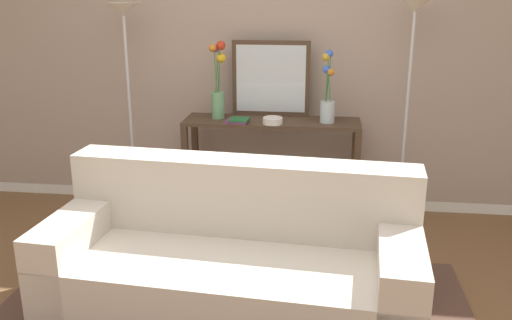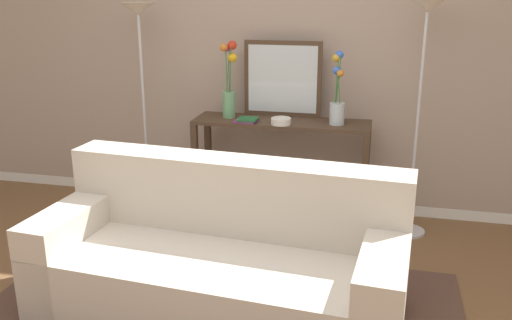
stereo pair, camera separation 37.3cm
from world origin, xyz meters
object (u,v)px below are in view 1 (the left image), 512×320
Objects in this scene: floor_lamp_left at (126,52)px; book_stack at (238,120)px; fruit_bowl at (273,120)px; floor_lamp_right at (412,51)px; wall_mirror at (271,79)px; couch at (234,265)px; console_table at (272,151)px; vase_short_flowers at (328,98)px; vase_tall_flowers at (218,86)px; book_row_under_console at (220,209)px.

floor_lamp_left is 9.56× the size of book_stack.
book_stack is (-0.28, 0.01, -0.01)m from fruit_bowl.
floor_lamp_right is 2.83× the size of wall_mirror.
couch is 1.21× the size of floor_lamp_right.
vase_short_flowers reaches higher than console_table.
fruit_bowl is (1.18, -0.08, -0.50)m from floor_lamp_left.
console_table is at bearing 23.94° from book_stack.
book_stack is at bearing 177.06° from fruit_bowl.
book_stack is (-1.30, -0.07, -0.55)m from floor_lamp_right.
vase_tall_flowers reaches higher than wall_mirror.
vase_tall_flowers is at bearing 177.26° from vase_short_flowers.
vase_short_flowers is (0.87, -0.04, -0.06)m from vase_tall_flowers.
vase_short_flowers is at bearing -2.74° from vase_tall_flowers.
book_stack is at bearing -172.33° from vase_short_flowers.
floor_lamp_right reaches higher than book_stack.
book_row_under_console is at bearing 164.40° from fruit_bowl.
book_row_under_console is at bearing -158.05° from wall_mirror.
vase_tall_flowers is (-0.44, 0.02, 0.52)m from console_table.
couch is at bearing -109.84° from vase_short_flowers.
wall_mirror is 0.46m from book_stack.
floor_lamp_right is at bearing -11.14° from wall_mirror.
couch is 1.45m from book_stack.
book_stack is (-0.69, -0.09, -0.18)m from vase_short_flowers.
floor_lamp_left is at bearing 127.65° from couch.
floor_lamp_right is at bearing 3.06° from book_stack.
book_stack is (-0.23, -0.28, -0.29)m from wall_mirror.
couch is 7.69× the size of book_row_under_console.
book_row_under_console is (-0.44, 0.00, -0.53)m from console_table.
book_stack reaches higher than book_row_under_console.
wall_mirror is (-1.07, 0.21, -0.26)m from floor_lamp_right.
vase_tall_flowers is 0.88m from vase_short_flowers.
couch is at bearing -91.80° from wall_mirror.
couch is 1.54× the size of console_table.
floor_lamp_left reaches higher than vase_short_flowers.
floor_lamp_right is 1.16m from fruit_bowl.
fruit_bowl is at bearing -80.99° from wall_mirror.
wall_mirror is at bearing 50.68° from book_stack.
fruit_bowl is (0.10, 1.32, 0.56)m from couch.
fruit_bowl is (-1.02, -0.08, -0.54)m from floor_lamp_right.
floor_lamp_right is 9.80× the size of book_stack.
vase_tall_flowers is 0.33m from book_stack.
couch and book_stack have the same top height.
vase_tall_flowers reaches higher than fruit_bowl.
couch is at bearing -93.08° from console_table.
floor_lamp_right is (1.04, -0.04, 0.82)m from console_table.
floor_lamp_left reaches higher than console_table.
couch is 1.24× the size of floor_lamp_left.
vase_short_flowers reaches higher than fruit_bowl.
vase_short_flowers is at bearing -21.90° from wall_mirror.
fruit_bowl is at bearing -18.15° from vase_tall_flowers.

